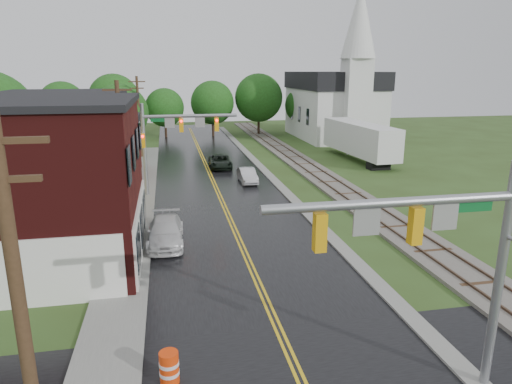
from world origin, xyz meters
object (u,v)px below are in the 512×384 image
object	(u,v)px
utility_pole_c	(139,116)
tree_left_c	(65,123)
church	(336,98)
semi_trailer	(360,139)
construction_barrel	(169,368)
suv_dark	(220,162)
tree_left_e	(121,114)
traffic_signal_near	(439,242)
pickup_white	(166,232)
traffic_signal_far	(172,132)
sedan_silver	(247,176)
utility_pole_b	(122,147)
utility_pole_a	(22,327)

from	to	relation	value
utility_pole_c	tree_left_c	xyz separation A→B (m)	(-7.05, -4.10, -0.21)
church	semi_trailer	distance (m)	16.72
church	construction_barrel	size ratio (longest dim) A/B	18.35
suv_dark	semi_trailer	size ratio (longest dim) A/B	0.35
construction_barrel	tree_left_e	bearing A→B (deg)	96.44
traffic_signal_near	pickup_white	bearing A→B (deg)	118.21
traffic_signal_far	sedan_silver	xyz separation A→B (m)	(6.40, 2.85, -4.34)
suv_dark	sedan_silver	size ratio (longest dim) A/B	1.22
utility_pole_b	sedan_silver	bearing A→B (deg)	38.90
traffic_signal_near	utility_pole_b	distance (m)	22.49
utility_pole_b	pickup_white	xyz separation A→B (m)	(2.62, -5.74, -4.02)
utility_pole_a	construction_barrel	distance (m)	6.38
tree_left_c	tree_left_e	bearing A→B (deg)	50.19
utility_pole_b	suv_dark	bearing A→B (deg)	60.67
traffic_signal_near	construction_barrel	world-z (taller)	traffic_signal_near
tree_left_c	pickup_white	bearing A→B (deg)	-67.75
pickup_white	suv_dark	bearing A→B (deg)	76.44
church	utility_pole_a	size ratio (longest dim) A/B	2.22
traffic_signal_near	utility_pole_a	xyz separation A→B (m)	(-10.27, -2.00, -0.25)
utility_pole_c	suv_dark	world-z (taller)	utility_pole_c
tree_left_c	pickup_white	size ratio (longest dim) A/B	1.57
sedan_silver	tree_left_e	bearing A→B (deg)	125.46
utility_pole_a	suv_dark	bearing A→B (deg)	77.46
utility_pole_a	utility_pole_c	size ratio (longest dim) A/B	1.00
utility_pole_a	semi_trailer	xyz separation A→B (m)	(23.60, 37.69, -2.32)
suv_dark	sedan_silver	world-z (taller)	suv_dark
church	utility_pole_a	distance (m)	60.06
utility_pole_b	semi_trailer	world-z (taller)	utility_pole_b
sedan_silver	pickup_white	bearing A→B (deg)	-118.44
traffic_signal_near	utility_pole_b	bearing A→B (deg)	117.19
semi_trailer	construction_barrel	bearing A→B (deg)	-121.82
suv_dark	pickup_white	distance (m)	20.89
traffic_signal_far	utility_pole_a	distance (m)	27.20
church	pickup_white	world-z (taller)	church
traffic_signal_near	utility_pole_a	bearing A→B (deg)	-168.98
utility_pole_a	tree_left_c	size ratio (longest dim) A/B	1.18
traffic_signal_near	tree_left_c	distance (m)	41.67
traffic_signal_near	suv_dark	xyz separation A→B (m)	(-2.17, 34.42, -4.32)
utility_pole_c	semi_trailer	size ratio (longest dim) A/B	0.68
church	utility_pole_c	xyz separation A→B (m)	(-26.80, -9.74, -1.11)
pickup_white	tree_left_e	bearing A→B (deg)	100.61
traffic_signal_far	utility_pole_a	world-z (taller)	utility_pole_a
construction_barrel	utility_pole_c	bearing A→B (deg)	93.84
utility_pole_a	pickup_white	size ratio (longest dim) A/B	1.85
utility_pole_b	pickup_white	distance (m)	7.48
utility_pole_a	tree_left_c	xyz separation A→B (m)	(-7.05, 39.90, -0.21)
tree_left_c	construction_barrel	size ratio (longest dim) A/B	7.02
church	traffic_signal_near	size ratio (longest dim) A/B	2.72
traffic_signal_near	pickup_white	size ratio (longest dim) A/B	1.51
pickup_white	utility_pole_c	bearing A→B (deg)	97.05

